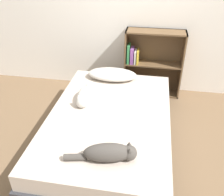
# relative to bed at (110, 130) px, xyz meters

# --- Properties ---
(ground_plane) EXTENTS (8.00, 8.00, 0.00)m
(ground_plane) POSITION_rel_bed_xyz_m (0.00, 0.00, -0.21)
(ground_plane) COLOR brown
(wall_back) EXTENTS (8.00, 0.06, 2.50)m
(wall_back) POSITION_rel_bed_xyz_m (0.00, 1.39, 1.04)
(wall_back) COLOR white
(wall_back) RESTS_ON ground_plane
(bed) EXTENTS (1.25, 1.90, 0.42)m
(bed) POSITION_rel_bed_xyz_m (0.00, 0.00, 0.00)
(bed) COLOR #333338
(bed) RESTS_ON ground_plane
(pillow) EXTENTS (0.62, 0.32, 0.12)m
(pillow) POSITION_rel_bed_xyz_m (-0.10, 0.76, 0.27)
(pillow) COLOR beige
(pillow) RESTS_ON bed
(cat_light) EXTENTS (0.17, 0.50, 0.15)m
(cat_light) POSITION_rel_bed_xyz_m (-0.32, 0.19, 0.27)
(cat_light) COLOR beige
(cat_light) RESTS_ON bed
(cat_dark) EXTENTS (0.58, 0.23, 0.15)m
(cat_dark) POSITION_rel_bed_xyz_m (0.12, -0.62, 0.28)
(cat_dark) COLOR #47423D
(cat_dark) RESTS_ON bed
(bookshelf) EXTENTS (0.79, 0.26, 0.92)m
(bookshelf) POSITION_rel_bed_xyz_m (0.37, 1.26, 0.27)
(bookshelf) COLOR brown
(bookshelf) RESTS_ON ground_plane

